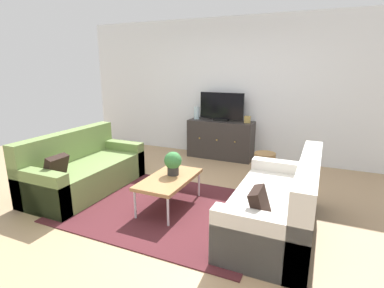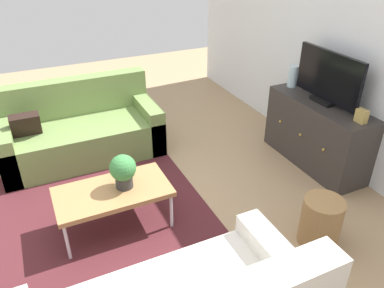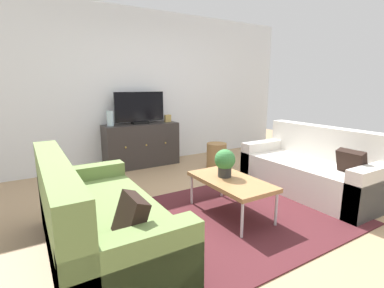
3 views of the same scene
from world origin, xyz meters
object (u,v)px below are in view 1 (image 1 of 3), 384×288
at_px(flat_screen_tv, 222,107).
at_px(glass_vase, 197,113).
at_px(tv_console, 221,139).
at_px(wicker_basket, 264,166).
at_px(couch_right_side, 282,208).
at_px(coffee_table, 169,180).
at_px(potted_plant, 173,162).
at_px(mantel_clock, 247,119).
at_px(couch_left_side, 82,171).

xyz_separation_m(flat_screen_tv, glass_vase, (-0.52, -0.02, -0.15)).
distance_m(tv_console, flat_screen_tv, 0.65).
bearing_deg(wicker_basket, tv_console, 141.42).
height_order(couch_right_side, coffee_table, couch_right_side).
bearing_deg(potted_plant, couch_right_side, -5.31).
distance_m(coffee_table, wicker_basket, 1.79).
distance_m(flat_screen_tv, wicker_basket, 1.56).
bearing_deg(glass_vase, mantel_clock, 0.00).
height_order(couch_right_side, wicker_basket, couch_right_side).
relative_size(coffee_table, potted_plant, 3.16).
bearing_deg(flat_screen_tv, coffee_table, -87.28).
bearing_deg(potted_plant, glass_vase, 105.80).
bearing_deg(couch_right_side, potted_plant, 174.69).
bearing_deg(potted_plant, tv_console, 92.84).
distance_m(couch_right_side, mantel_clock, 2.63).
bearing_deg(couch_left_side, wicker_basket, 32.93).
bearing_deg(wicker_basket, couch_left_side, -147.07).
height_order(couch_left_side, tv_console, couch_left_side).
relative_size(tv_console, wicker_basket, 2.94).
relative_size(couch_right_side, flat_screen_tv, 2.03).
height_order(potted_plant, glass_vase, glass_vase).
height_order(coffee_table, flat_screen_tv, flat_screen_tv).
height_order(couch_right_side, tv_console, couch_right_side).
height_order(couch_left_side, glass_vase, glass_vase).
distance_m(potted_plant, mantel_clock, 2.29).
bearing_deg(tv_console, couch_right_side, -57.31).
bearing_deg(couch_left_side, couch_right_side, 0.00).
relative_size(potted_plant, flat_screen_tv, 0.36).
height_order(couch_right_side, glass_vase, glass_vase).
distance_m(mantel_clock, wicker_basket, 1.14).
bearing_deg(potted_plant, couch_left_side, -174.88).
bearing_deg(couch_right_side, coffee_table, 179.19).
bearing_deg(potted_plant, flat_screen_tv, 92.82).
bearing_deg(coffee_table, wicker_basket, 58.82).
relative_size(glass_vase, mantel_clock, 1.91).
xyz_separation_m(tv_console, glass_vase, (-0.52, 0.00, 0.50)).
bearing_deg(couch_left_side, flat_screen_tv, 60.55).
bearing_deg(coffee_table, mantel_clock, 80.10).
relative_size(tv_console, flat_screen_tv, 1.47).
distance_m(potted_plant, wicker_basket, 1.73).
height_order(coffee_table, mantel_clock, mantel_clock).
height_order(coffee_table, potted_plant, potted_plant).
xyz_separation_m(glass_vase, wicker_basket, (1.56, -0.83, -0.66)).
bearing_deg(couch_right_side, flat_screen_tv, 122.47).
bearing_deg(flat_screen_tv, glass_vase, -177.81).
xyz_separation_m(couch_right_side, wicker_basket, (-0.49, 1.55, -0.07)).
distance_m(couch_left_side, glass_vase, 2.58).
height_order(coffee_table, tv_console, tv_console).
distance_m(flat_screen_tv, mantel_clock, 0.56).
distance_m(couch_right_side, tv_console, 2.82).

